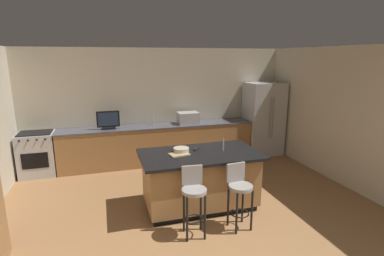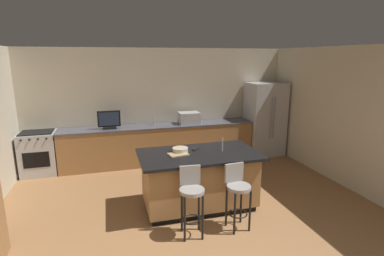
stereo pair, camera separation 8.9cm
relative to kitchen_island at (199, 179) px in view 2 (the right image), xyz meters
The scene contains 15 objects.
wall_back 2.81m from the kitchen_island, 93.24° to the left, with size 6.65×0.12×2.63m, color beige.
wall_right 3.10m from the kitchen_island, ahead, with size 0.12×5.41×2.63m, color beige.
counter_back 2.31m from the kitchen_island, 95.99° to the left, with size 4.43×0.62×0.90m.
kitchen_island is the anchor object (origin of this frame).
refrigerator 3.33m from the kitchen_island, 42.72° to the left, with size 0.88×0.75×1.81m.
range_oven 3.63m from the kitchen_island, 140.84° to the left, with size 0.70×0.63×0.92m.
microwave 2.40m from the kitchen_island, 78.64° to the left, with size 0.48×0.36×0.26m, color #B7BABF.
tv_monitor 2.69m from the kitchen_island, 121.09° to the left, with size 0.48×0.16×0.40m.
sink_faucet_back 2.48m from the kitchen_island, 98.62° to the left, with size 0.02×0.02×0.24m, color #B2B2B7.
sink_faucet_island 0.69m from the kitchen_island, ahead, with size 0.02×0.02×0.22m, color #B2B2B7.
bar_stool_left 0.83m from the kitchen_island, 114.49° to the right, with size 0.34×0.35×0.98m.
bar_stool_right 0.83m from the kitchen_island, 65.84° to the right, with size 0.34×0.35×0.95m.
fruit_bowl 0.58m from the kitchen_island, 156.25° to the left, with size 0.25×0.25×0.08m, color beige.
tv_remote 0.51m from the kitchen_island, 89.87° to the left, with size 0.04×0.17×0.02m, color black.
cutting_board 0.57m from the kitchen_island, behind, with size 0.30×0.21×0.02m, color tan.
Camera 2 is at (-1.21, -2.01, 2.43)m, focal length 27.93 mm.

